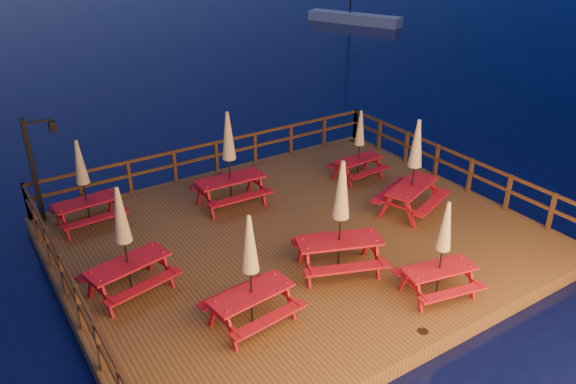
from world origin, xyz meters
The scene contains 14 objects.
ground centered at (0.00, 0.00, 0.00)m, with size 500.00×500.00×0.00m, color black.
deck centered at (0.00, 0.00, 0.20)m, with size 12.00×10.00×0.40m, color #4F2F19.
deck_piles centered at (0.00, 0.00, -0.30)m, with size 11.44×9.44×1.40m.
railing centered at (0.00, 1.78, 1.16)m, with size 11.80×9.75×1.10m.
lamp_post centered at (-5.39, 4.55, 2.20)m, with size 0.85×0.18×3.00m.
sailboat centered at (22.84, 25.84, 0.39)m, with size 4.41×7.81×11.78m.
picnic_table_0 centered at (-4.59, -0.02, 1.78)m, with size 2.13×1.88×2.65m.
picnic_table_1 centered at (-4.52, 3.60, 1.70)m, with size 1.82×1.53×2.50m.
picnic_table_2 centered at (3.44, -0.64, 1.85)m, with size 2.39×2.19×2.79m.
picnic_table_3 centered at (1.17, -3.85, 1.62)m, with size 1.88×1.66×2.35m.
picnic_table_4 centered at (-0.12, -1.89, 1.89)m, with size 2.47×2.26×2.87m.
picnic_table_5 centered at (-2.81, -2.43, 1.73)m, with size 1.95×1.67×2.57m.
picnic_table_6 centered at (-0.68, 2.55, 1.88)m, with size 2.05×1.70×2.86m.
picnic_table_7 centered at (3.62, 1.95, 1.59)m, with size 1.66×1.40×2.28m.
Camera 1 is at (-7.28, -10.69, 8.15)m, focal length 35.00 mm.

